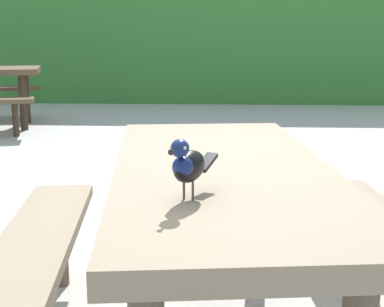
{
  "coord_description": "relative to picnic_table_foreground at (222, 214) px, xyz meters",
  "views": [
    {
      "loc": [
        0.36,
        -2.05,
        1.22
      ],
      "look_at": [
        0.27,
        -0.33,
        0.84
      ],
      "focal_mm": 53.71,
      "sensor_mm": 36.0,
      "label": 1
    }
  ],
  "objects": [
    {
      "name": "picnic_table_foreground",
      "position": [
        0.0,
        0.0,
        0.0
      ],
      "size": [
        1.86,
        1.89,
        0.74
      ],
      "color": "#84725B",
      "rests_on": "ground"
    },
    {
      "name": "bird_grackle",
      "position": [
        -0.1,
        -0.43,
        0.29
      ],
      "size": [
        0.14,
        0.27,
        0.18
      ],
      "color": "black",
      "rests_on": "picnic_table_foreground"
    },
    {
      "name": "hedge_wall",
      "position": [
        -0.37,
        8.32,
        0.49
      ],
      "size": [
        28.0,
        1.98,
        2.1
      ],
      "primitive_type": "cube",
      "color": "#387A33",
      "rests_on": "ground"
    }
  ]
}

